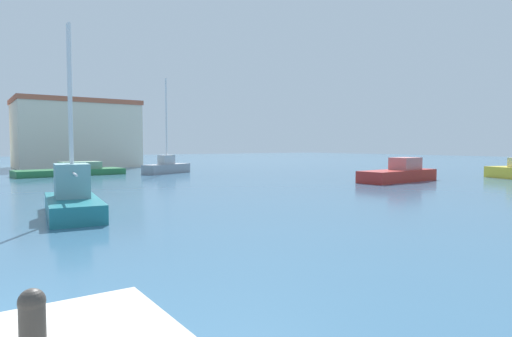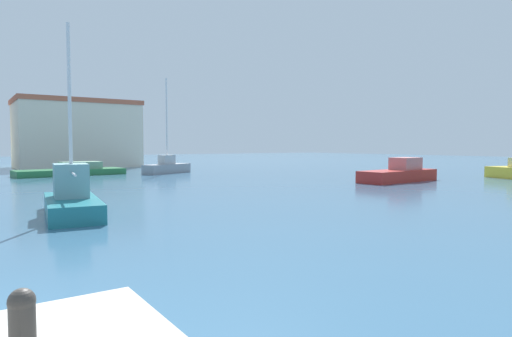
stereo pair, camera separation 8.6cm
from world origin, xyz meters
TOP-DOWN VIEW (x-y plane):
  - water at (15.00, 20.00)m, footprint 160.00×160.00m
  - mooring_bollard at (0.87, -2.49)m, footprint 0.20×0.20m
  - sailboat_teal_outer_mooring at (3.75, 10.16)m, footprint 2.28×5.12m
  - motorboat_red_distant_east at (25.20, 12.68)m, footprint 6.61×2.49m
  - sailboat_green_far_right at (8.16, 31.66)m, footprint 8.48×3.39m
  - sailboat_grey_near_pier at (15.46, 29.49)m, footprint 4.95×3.37m
  - warehouse_block at (11.40, 45.13)m, footprint 12.46×8.54m

SIDE VIEW (x-z plane):
  - water at x=15.00m, z-range 0.00..0.00m
  - sailboat_green_far_right at x=8.16m, z-range -5.65..6.53m
  - motorboat_red_distant_east at x=25.20m, z-range -0.27..1.35m
  - sailboat_grey_near_pier at x=15.46m, z-range -3.54..4.71m
  - sailboat_teal_outer_mooring at x=3.75m, z-range -2.74..3.95m
  - mooring_bollard at x=0.87m, z-range 0.88..1.46m
  - warehouse_block at x=11.40m, z-range 0.01..7.38m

